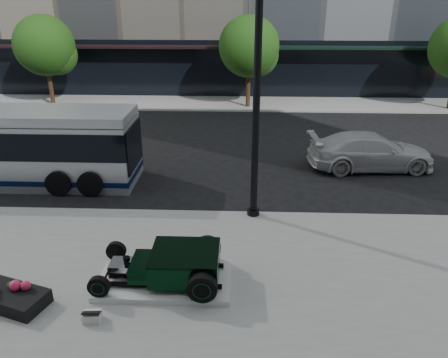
{
  "coord_description": "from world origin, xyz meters",
  "views": [
    {
      "loc": [
        0.58,
        -15.32,
        7.05
      ],
      "look_at": [
        0.03,
        -1.72,
        1.2
      ],
      "focal_mm": 35.0,
      "sensor_mm": 36.0,
      "label": 1
    }
  ],
  "objects_px": {
    "lamppost": "(256,116)",
    "flower_planter": "(10,296)",
    "white_sedan": "(371,151)",
    "hot_rod": "(177,264)"
  },
  "relations": [
    {
      "from": "hot_rod",
      "to": "flower_planter",
      "type": "bearing_deg",
      "value": -166.0
    },
    {
      "from": "lamppost",
      "to": "white_sedan",
      "type": "relative_size",
      "value": 1.4
    },
    {
      "from": "flower_planter",
      "to": "white_sedan",
      "type": "height_order",
      "value": "white_sedan"
    },
    {
      "from": "lamppost",
      "to": "flower_planter",
      "type": "distance_m",
      "value": 8.3
    },
    {
      "from": "lamppost",
      "to": "flower_planter",
      "type": "relative_size",
      "value": 3.8
    },
    {
      "from": "hot_rod",
      "to": "flower_planter",
      "type": "relative_size",
      "value": 1.65
    },
    {
      "from": "flower_planter",
      "to": "lamppost",
      "type": "bearing_deg",
      "value": 39.25
    },
    {
      "from": "hot_rod",
      "to": "white_sedan",
      "type": "relative_size",
      "value": 0.61
    },
    {
      "from": "hot_rod",
      "to": "flower_planter",
      "type": "distance_m",
      "value": 4.03
    },
    {
      "from": "flower_planter",
      "to": "white_sedan",
      "type": "xyz_separation_m",
      "value": [
        11.04,
        9.6,
        0.44
      ]
    }
  ]
}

